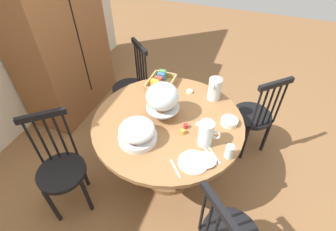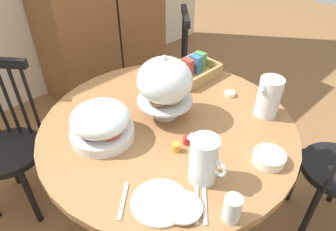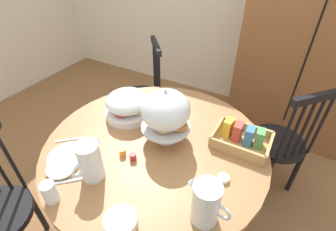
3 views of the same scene
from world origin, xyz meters
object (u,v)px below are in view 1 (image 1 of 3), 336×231
(windsor_chair_near_window, at_px, (132,88))
(cereal_bowl, at_px, (229,122))
(drinking_glass, at_px, (229,152))
(wooden_armoire, at_px, (57,34))
(windsor_chair_by_cabinet, at_px, (61,170))
(orange_juice_pitcher, at_px, (206,134))
(cereal_basket, at_px, (160,82))
(dining_table, at_px, (168,136))
(windsor_chair_far_side, at_px, (253,117))
(butter_dish, at_px, (190,92))
(milk_pitcher, at_px, (215,90))
(china_plate_small, at_px, (206,160))
(china_plate_large, at_px, (193,162))
(fruit_platter_covered, at_px, (137,132))
(pastry_stand_with_dome, at_px, (162,98))

(windsor_chair_near_window, distance_m, cereal_bowl, 1.32)
(cereal_bowl, bearing_deg, drinking_glass, -170.69)
(wooden_armoire, distance_m, windsor_chair_near_window, 1.01)
(windsor_chair_by_cabinet, relative_size, orange_juice_pitcher, 4.64)
(windsor_chair_by_cabinet, bearing_deg, orange_juice_pitcher, -67.66)
(windsor_chair_near_window, height_order, cereal_basket, windsor_chair_near_window)
(dining_table, xyz_separation_m, windsor_chair_far_side, (0.63, -0.70, -0.09))
(dining_table, relative_size, cereal_bowl, 9.14)
(orange_juice_pitcher, height_order, butter_dish, orange_juice_pitcher)
(milk_pitcher, bearing_deg, china_plate_small, -171.58)
(wooden_armoire, height_order, dining_table, wooden_armoire)
(windsor_chair_by_cabinet, distance_m, orange_juice_pitcher, 1.23)
(drinking_glass, bearing_deg, china_plate_large, 122.25)
(windsor_chair_by_cabinet, height_order, butter_dish, windsor_chair_by_cabinet)
(windsor_chair_by_cabinet, relative_size, cereal_bowl, 6.96)
(fruit_platter_covered, xyz_separation_m, china_plate_large, (-0.06, -0.46, -0.08))
(china_plate_small, bearing_deg, fruit_platter_covered, 87.68)
(windsor_chair_near_window, relative_size, cereal_basket, 3.09)
(windsor_chair_near_window, distance_m, china_plate_large, 1.45)
(china_plate_large, relative_size, butter_dish, 3.67)
(pastry_stand_with_dome, relative_size, milk_pitcher, 1.63)
(butter_dish, bearing_deg, wooden_armoire, 82.55)
(windsor_chair_near_window, xyz_separation_m, fruit_platter_covered, (-0.94, -0.54, 0.37))
(pastry_stand_with_dome, distance_m, china_plate_small, 0.61)
(wooden_armoire, relative_size, china_plate_large, 8.91)
(wooden_armoire, bearing_deg, windsor_chair_near_window, -89.64)
(china_plate_large, distance_m, butter_dish, 0.83)
(windsor_chair_far_side, height_order, fruit_platter_covered, windsor_chair_far_side)
(china_plate_small, bearing_deg, windsor_chair_by_cabinet, 103.71)
(pastry_stand_with_dome, xyz_separation_m, orange_juice_pitcher, (-0.18, -0.41, -0.10))
(pastry_stand_with_dome, xyz_separation_m, cereal_basket, (0.40, 0.18, -0.16))
(windsor_chair_near_window, bearing_deg, china_plate_small, -131.34)
(windsor_chair_near_window, xyz_separation_m, cereal_basket, (-0.21, -0.45, 0.33))
(milk_pitcher, relative_size, china_plate_small, 1.40)
(dining_table, xyz_separation_m, cereal_basket, (0.43, 0.24, 0.24))
(orange_juice_pitcher, distance_m, drinking_glass, 0.21)
(dining_table, bearing_deg, windsor_chair_near_window, 46.80)
(milk_pitcher, height_order, china_plate_large, milk_pitcher)
(orange_juice_pitcher, relative_size, drinking_glass, 1.91)
(china_plate_large, xyz_separation_m, china_plate_small, (0.04, -0.08, 0.01))
(orange_juice_pitcher, bearing_deg, windsor_chair_far_side, -24.21)
(china_plate_large, height_order, butter_dish, butter_dish)
(fruit_platter_covered, height_order, milk_pitcher, milk_pitcher)
(milk_pitcher, xyz_separation_m, cereal_basket, (0.01, 0.53, -0.05))
(cereal_bowl, bearing_deg, windsor_chair_near_window, 66.51)
(drinking_glass, bearing_deg, fruit_platter_covered, 96.55)
(china_plate_small, bearing_deg, drinking_glass, -54.98)
(cereal_basket, distance_m, cereal_bowl, 0.79)
(china_plate_small, bearing_deg, orange_juice_pitcher, 16.79)
(milk_pitcher, bearing_deg, butter_dish, 88.49)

